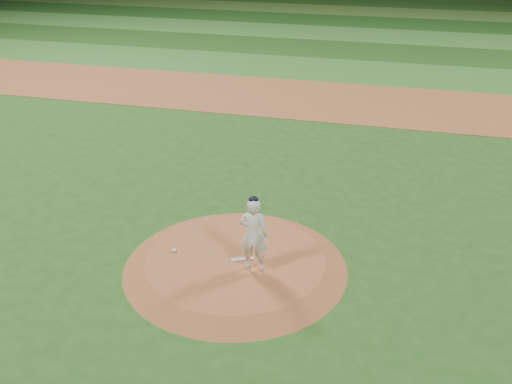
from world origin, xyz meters
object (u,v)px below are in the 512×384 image
pitching_rubber (242,259)px  rosin_bag (174,250)px  pitchers_mound (235,263)px  pitcher_on_mound (253,234)px

pitching_rubber → rosin_bag: size_ratio=4.37×
pitchers_mound → pitching_rubber: (0.18, -0.00, 0.14)m
pitching_rubber → pitchers_mound: bearing=154.1°
rosin_bag → pitcher_on_mound: (2.12, -0.21, 0.91)m
rosin_bag → pitcher_on_mound: 2.32m
rosin_bag → pitcher_on_mound: pitcher_on_mound is taller
pitching_rubber → rosin_bag: 1.76m
rosin_bag → pitching_rubber: bearing=2.8°
pitcher_on_mound → pitchers_mound: bearing=151.3°
pitchers_mound → pitching_rubber: bearing=-1.2°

